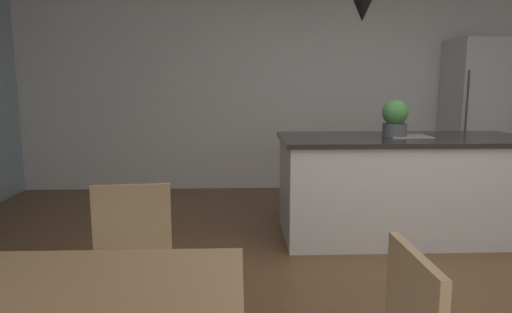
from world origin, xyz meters
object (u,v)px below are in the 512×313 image
Objects in this scene: chair_far_right at (130,272)px; kitchen_island at (403,186)px; refrigerator at (477,118)px; potted_plant_on_island at (395,118)px.

kitchen_island reaches higher than chair_far_right.
chair_far_right is 0.46× the size of refrigerator.
kitchen_island is at bearing 42.67° from chair_far_right.
chair_far_right is 2.69m from potted_plant_on_island.
refrigerator reaches higher than potted_plant_on_island.
chair_far_right is 2.70m from kitchen_island.
kitchen_island is 0.61m from potted_plant_on_island.
potted_plant_on_island reaches higher than kitchen_island.
chair_far_right is at bearing -137.33° from kitchen_island.
chair_far_right is 2.66× the size of potted_plant_on_island.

